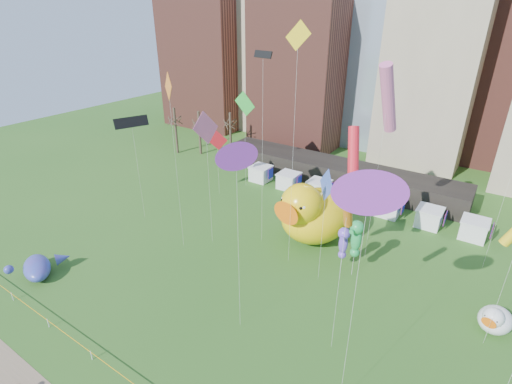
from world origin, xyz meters
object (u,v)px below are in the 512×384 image
Objects in this scene: small_duck at (495,319)px; seahorse_green at (356,236)px; big_duck at (313,213)px; seahorse_purple at (343,241)px; whale_inflatable at (39,267)px.

small_duck is 13.10m from seahorse_green.
big_duck is 1.71× the size of seahorse_green.
seahorse_green is 1.76m from seahorse_purple.
big_duck is at bearing 160.21° from seahorse_green.
big_duck is at bearing 70.53° from whale_inflatable.
whale_inflatable is at bearing -153.75° from seahorse_purple.
big_duck is 2.16× the size of seahorse_purple.
seahorse_purple reaches higher than small_duck.
seahorse_purple is at bearing 59.31° from whale_inflatable.
seahorse_purple is (-13.95, 0.80, 2.26)m from small_duck.
small_duck reaches higher than whale_inflatable.
small_duck is at bearing -0.44° from big_duck.
small_duck is 0.61× the size of seahorse_green.
small_duck is 0.77× the size of seahorse_purple.
whale_inflatable is (-26.44, -17.73, -3.73)m from seahorse_green.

